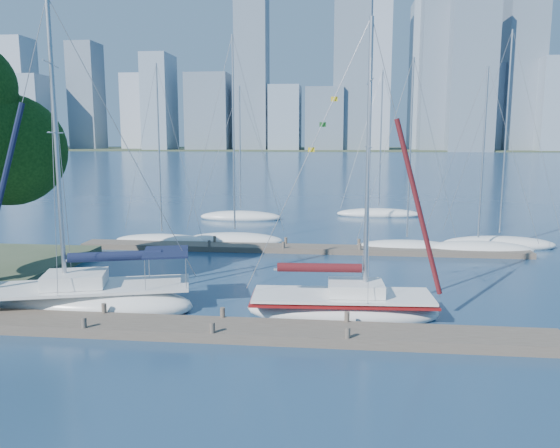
# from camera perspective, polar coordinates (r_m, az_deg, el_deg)

# --- Properties ---
(ground) EXTENTS (700.00, 700.00, 0.00)m
(ground) POSITION_cam_1_polar(r_m,az_deg,el_deg) (21.82, -6.50, -11.40)
(ground) COLOR navy
(ground) RESTS_ON ground
(near_dock) EXTENTS (26.00, 2.00, 0.40)m
(near_dock) POSITION_cam_1_polar(r_m,az_deg,el_deg) (21.75, -6.51, -10.90)
(near_dock) COLOR brown
(near_dock) RESTS_ON ground
(far_dock) EXTENTS (30.00, 1.80, 0.36)m
(far_dock) POSITION_cam_1_polar(r_m,az_deg,el_deg) (36.78, 2.04, -2.59)
(far_dock) COLOR brown
(far_dock) RESTS_ON ground
(far_shore) EXTENTS (800.00, 100.00, 1.50)m
(far_shore) POSITION_cam_1_polar(r_m,az_deg,el_deg) (340.04, 5.52, 7.74)
(far_shore) COLOR #38472D
(far_shore) RESTS_ON ground
(sailboat_navy) EXTENTS (9.72, 5.43, 13.94)m
(sailboat_navy) POSITION_cam_1_polar(r_m,az_deg,el_deg) (25.81, -19.15, -6.23)
(sailboat_navy) COLOR white
(sailboat_navy) RESTS_ON ground
(sailboat_maroon) EXTENTS (8.36, 3.12, 12.89)m
(sailboat_maroon) POSITION_cam_1_polar(r_m,az_deg,el_deg) (23.65, 6.56, -7.20)
(sailboat_maroon) COLOR white
(sailboat_maroon) RESTS_ON ground
(bg_boat_0) EXTENTS (7.20, 4.30, 12.94)m
(bg_boat_0) POSITION_cam_1_polar(r_m,az_deg,el_deg) (40.40, -12.20, -1.64)
(bg_boat_0) COLOR white
(bg_boat_0) RESTS_ON ground
(bg_boat_1) EXTENTS (7.15, 2.54, 14.92)m
(bg_boat_1) POSITION_cam_1_polar(r_m,az_deg,el_deg) (39.61, -4.73, -1.60)
(bg_boat_1) COLOR white
(bg_boat_1) RESTS_ON ground
(bg_boat_3) EXTENTS (7.39, 4.03, 13.03)m
(bg_boat_3) POSITION_cam_1_polar(r_m,az_deg,el_deg) (37.95, 13.10, -2.34)
(bg_boat_3) COLOR white
(bg_boat_3) RESTS_ON ground
(bg_boat_4) EXTENTS (7.61, 5.05, 12.40)m
(bg_boat_4) POSITION_cam_1_polar(r_m,az_deg,el_deg) (38.54, 19.95, -2.46)
(bg_boat_4) COLOR white
(bg_boat_4) RESTS_ON ground
(bg_boat_5) EXTENTS (8.01, 4.88, 14.97)m
(bg_boat_5) POSITION_cam_1_polar(r_m,az_deg,el_deg) (41.01, 21.90, -1.88)
(bg_boat_5) COLOR white
(bg_boat_5) RESTS_ON ground
(bg_boat_6) EXTENTS (7.84, 2.95, 12.56)m
(bg_boat_6) POSITION_cam_1_polar(r_m,az_deg,el_deg) (51.10, -4.12, 0.79)
(bg_boat_6) COLOR white
(bg_boat_6) RESTS_ON ground
(bg_boat_7) EXTENTS (8.32, 5.29, 14.18)m
(bg_boat_7) POSITION_cam_1_polar(r_m,az_deg,el_deg) (54.01, 10.27, 1.11)
(bg_boat_7) COLOR white
(bg_boat_7) RESTS_ON ground
(skyline) EXTENTS (503.73, 51.31, 119.90)m
(skyline) POSITION_cam_1_polar(r_m,az_deg,el_deg) (312.22, 9.86, 14.03)
(skyline) COLOR #8698AD
(skyline) RESTS_ON ground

